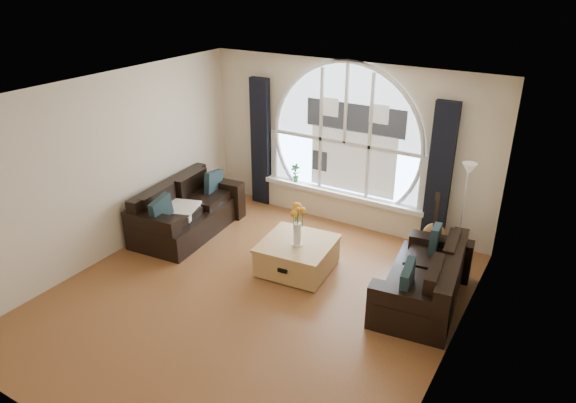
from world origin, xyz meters
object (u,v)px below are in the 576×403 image
Objects in this scene: sofa_right at (424,275)px; guitar at (436,223)px; floor_lamp at (462,216)px; potted_plant at (295,173)px; coffee_chest at (297,254)px; vase_flowers at (297,221)px; sofa_left at (188,210)px.

sofa_right is 1.32m from guitar.
floor_lamp is 4.96× the size of potted_plant.
sofa_right is at bearing -29.26° from potted_plant.
coffee_chest is at bearing -146.51° from floor_lamp.
vase_flowers is 2.17× the size of potted_plant.
floor_lamp is (0.14, 1.14, 0.40)m from sofa_right.
sofa_left is at bearing -169.69° from guitar.
potted_plant is (-2.98, 0.46, -0.09)m from floor_lamp.
sofa_left is 2.12m from coffee_chest.
guitar is (1.51, 1.53, -0.30)m from vase_flowers.
floor_lamp is at bearing 11.12° from sofa_left.
guitar is at bearing -6.50° from potted_plant.
potted_plant is at bearing 171.32° from floor_lamp.
vase_flowers is (2.16, -0.18, 0.43)m from sofa_left.
sofa_right is at bearing -97.21° from floor_lamp.
guitar reaches higher than coffee_chest.
floor_lamp reaches higher than guitar.
sofa_right is at bearing -0.65° from coffee_chest.
guitar reaches higher than sofa_right.
floor_lamp reaches higher than sofa_right.
potted_plant is (-1.04, 1.74, 0.47)m from coffee_chest.
sofa_left is at bearing -123.10° from potted_plant.
sofa_left is at bearing 172.05° from coffee_chest.
vase_flowers reaches higher than sofa_left.
sofa_right is 1.63× the size of guitar.
guitar is 3.29× the size of potted_plant.
coffee_chest is 2.08m from potted_plant.
floor_lamp is at bearing -8.68° from potted_plant.
potted_plant is at bearing 51.71° from sofa_left.
guitar is (3.66, 1.35, 0.13)m from sofa_left.
coffee_chest is at bearing 177.55° from sofa_right.
vase_flowers reaches higher than sofa_right.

